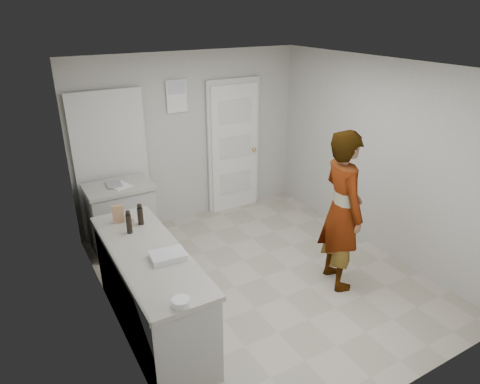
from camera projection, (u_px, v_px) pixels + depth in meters
ground at (263, 277)px, 5.24m from camera, size 4.00×4.00×0.00m
room_shell at (182, 156)px, 6.30m from camera, size 4.00×4.00×4.00m
main_counter at (152, 294)px, 4.24m from camera, size 0.64×1.96×0.93m
side_counter at (122, 220)px, 5.72m from camera, size 0.84×0.61×0.93m
person at (342, 211)px, 4.81m from camera, size 0.61×0.78×1.88m
cake_mix_box at (118, 214)px, 4.54m from camera, size 0.13×0.07×0.20m
spice_jar at (131, 222)px, 4.49m from camera, size 0.06×0.06×0.09m
oil_cruet_a at (140, 214)px, 4.50m from camera, size 0.06×0.06×0.24m
oil_cruet_b at (129, 222)px, 4.32m from camera, size 0.06×0.06×0.26m
baking_dish at (168, 256)px, 3.92m from camera, size 0.34×0.25×0.06m
egg_bowl at (181, 302)px, 3.30m from camera, size 0.14×0.14×0.06m
papers at (120, 185)px, 5.51m from camera, size 0.29×0.33×0.01m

